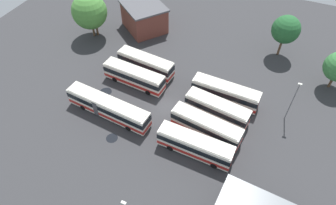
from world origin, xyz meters
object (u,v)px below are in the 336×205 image
(bus_row0_slot0, at_px, (108,107))
(lamp_post_near_entrance, at_px, (293,100))
(bus_row1_slot2, at_px, (217,109))
(tree_south_edge, at_px, (94,13))
(bus_row1_slot3, at_px, (225,93))
(bus_row0_slot2, at_px, (134,76))
(tree_north_edge, at_px, (89,11))
(tree_east_edge, at_px, (286,30))
(bus_row1_slot1, at_px, (206,126))
(bus_row0_slot3, at_px, (146,64))
(bus_row1_slot0, at_px, (195,145))
(depot_building, at_px, (144,17))

(bus_row0_slot0, height_order, lamp_post_near_entrance, lamp_post_near_entrance)
(bus_row1_slot2, distance_m, tree_south_edge, 32.72)
(bus_row1_slot3, bearing_deg, bus_row0_slot2, -170.93)
(bus_row1_slot3, xyz_separation_m, tree_north_edge, (-30.97, 7.24, 3.93))
(lamp_post_near_entrance, height_order, tree_east_edge, tree_east_edge)
(bus_row1_slot2, bearing_deg, tree_east_edge, 72.59)
(bus_row0_slot2, bearing_deg, tree_east_edge, 40.72)
(bus_row0_slot2, distance_m, tree_south_edge, 18.17)
(bus_row1_slot1, xyz_separation_m, bus_row1_slot2, (0.49, 3.99, -0.00))
(tree_north_edge, xyz_separation_m, tree_south_edge, (0.50, 0.59, -0.65))
(bus_row0_slot3, relative_size, bus_row1_slot0, 0.99)
(bus_row1_slot0, relative_size, lamp_post_near_entrance, 1.42)
(lamp_post_near_entrance, bearing_deg, bus_row1_slot1, -143.46)
(bus_row1_slot2, bearing_deg, bus_row0_slot2, 174.44)
(tree_east_edge, bearing_deg, depot_building, -175.08)
(tree_east_edge, bearing_deg, tree_south_edge, -166.61)
(tree_east_edge, bearing_deg, lamp_post_near_entrance, -76.83)
(depot_building, bearing_deg, bus_row0_slot0, -76.51)
(bus_row1_slot0, relative_size, tree_east_edge, 1.33)
(bus_row1_slot2, relative_size, bus_row1_slot3, 0.93)
(tree_north_edge, bearing_deg, bus_row0_slot3, -20.85)
(bus_row1_slot1, distance_m, tree_east_edge, 25.91)
(bus_row0_slot0, bearing_deg, bus_row1_slot2, 22.26)
(bus_row1_slot0, distance_m, bus_row1_slot2, 7.91)
(bus_row1_slot2, distance_m, bus_row1_slot3, 4.08)
(bus_row0_slot2, distance_m, bus_row0_slot3, 3.95)
(tree_south_edge, bearing_deg, bus_row1_slot2, -21.45)
(bus_row0_slot2, bearing_deg, bus_row0_slot0, -92.85)
(tree_south_edge, bearing_deg, bus_row0_slot0, -52.62)
(bus_row0_slot3, bearing_deg, tree_north_edge, 159.15)
(bus_row1_slot1, bearing_deg, bus_row0_slot2, 160.10)
(bus_row0_slot3, relative_size, tree_east_edge, 1.32)
(bus_row0_slot2, xyz_separation_m, bus_row1_slot0, (14.92, -9.40, -0.00))
(tree_south_edge, bearing_deg, bus_row1_slot3, -14.40)
(bus_row1_slot3, bearing_deg, depot_building, 147.64)
(bus_row0_slot0, relative_size, bus_row0_slot3, 1.34)
(bus_row0_slot2, height_order, bus_row1_slot2, same)
(bus_row1_slot0, bearing_deg, bus_row1_slot1, 85.05)
(bus_row1_slot2, relative_size, tree_east_edge, 1.27)
(bus_row0_slot2, relative_size, tree_north_edge, 1.24)
(bus_row1_slot1, bearing_deg, tree_east_edge, 74.22)
(bus_row1_slot0, relative_size, bus_row1_slot1, 0.99)
(bus_row1_slot2, bearing_deg, bus_row1_slot0, -95.99)
(bus_row1_slot3, distance_m, lamp_post_near_entrance, 10.49)
(depot_building, height_order, tree_south_edge, tree_south_edge)
(bus_row0_slot2, height_order, bus_row1_slot1, same)
(bus_row0_slot2, distance_m, tree_north_edge, 18.37)
(bus_row1_slot3, bearing_deg, bus_row1_slot0, -94.82)
(bus_row0_slot3, xyz_separation_m, bus_row1_slot2, (15.44, -5.47, -0.00))
(tree_east_edge, height_order, tree_south_edge, tree_east_edge)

